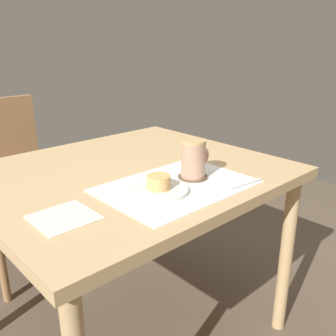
# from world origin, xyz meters

# --- Properties ---
(ground_plane) EXTENTS (4.40, 4.40, 0.02)m
(ground_plane) POSITION_xyz_m (0.00, 0.00, -0.01)
(ground_plane) COLOR brown
(dining_table) EXTENTS (1.01, 0.88, 0.70)m
(dining_table) POSITION_xyz_m (0.00, 0.00, 0.62)
(dining_table) COLOR tan
(dining_table) RESTS_ON ground_plane
(wooden_chair) EXTENTS (0.43, 0.43, 0.86)m
(wooden_chair) POSITION_xyz_m (-0.13, 0.79, 0.47)
(wooden_chair) COLOR #997047
(wooden_chair) RESTS_ON ground_plane
(placemat) EXTENTS (0.46, 0.33, 0.00)m
(placemat) POSITION_xyz_m (0.01, -0.23, 0.70)
(placemat) COLOR white
(placemat) RESTS_ON dining_table
(pastry_plate) EXTENTS (0.17, 0.17, 0.01)m
(pastry_plate) POSITION_xyz_m (-0.07, -0.23, 0.71)
(pastry_plate) COLOR silver
(pastry_plate) RESTS_ON placemat
(pastry) EXTENTS (0.07, 0.07, 0.04)m
(pastry) POSITION_xyz_m (-0.07, -0.23, 0.74)
(pastry) COLOR #E0A860
(pastry) RESTS_ON pastry_plate
(coffee_coaster) EXTENTS (0.10, 0.10, 0.00)m
(coffee_coaster) POSITION_xyz_m (0.09, -0.22, 0.71)
(coffee_coaster) COLOR brown
(coffee_coaster) RESTS_ON placemat
(coffee_mug) EXTENTS (0.11, 0.08, 0.12)m
(coffee_mug) POSITION_xyz_m (0.10, -0.22, 0.77)
(coffee_mug) COLOR tan
(coffee_mug) RESTS_ON coffee_coaster
(teaspoon) EXTENTS (0.13, 0.02, 0.01)m
(teaspoon) POSITION_xyz_m (0.17, -0.37, 0.71)
(teaspoon) COLOR silver
(teaspoon) RESTS_ON placemat
(paper_napkin) EXTENTS (0.15, 0.15, 0.00)m
(paper_napkin) POSITION_xyz_m (-0.35, -0.19, 0.70)
(paper_napkin) COLOR silver
(paper_napkin) RESTS_ON dining_table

